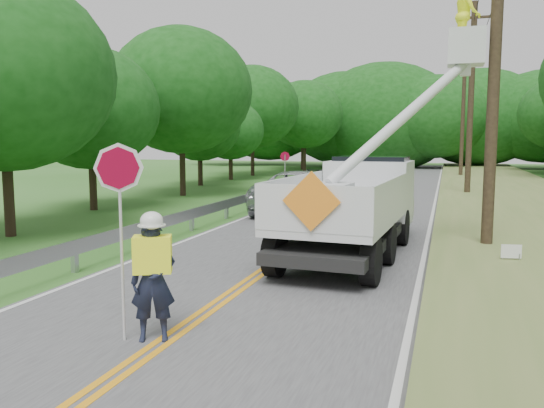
% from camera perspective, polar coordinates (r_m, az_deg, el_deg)
% --- Properties ---
extents(ground, '(140.00, 140.00, 0.00)m').
position_cam_1_polar(ground, '(7.92, -13.95, -15.80)').
color(ground, '#2B621C').
rests_on(ground, ground).
extents(road, '(7.20, 96.00, 0.03)m').
position_cam_1_polar(road, '(20.78, 6.77, -1.63)').
color(road, '#474749').
rests_on(road, ground).
extents(guardrail, '(0.18, 48.00, 0.77)m').
position_cam_1_polar(guardrail, '(22.67, -2.78, 0.49)').
color(guardrail, '#A3A8AB').
rests_on(guardrail, ground).
extents(utility_poles, '(1.60, 43.30, 10.00)m').
position_cam_1_polar(utility_poles, '(23.34, 20.86, 11.84)').
color(utility_poles, black).
rests_on(utility_poles, ground).
extents(tall_grass_verge, '(7.00, 96.00, 0.30)m').
position_cam_1_polar(tall_grass_verge, '(20.64, 26.52, -1.96)').
color(tall_grass_verge, olive).
rests_on(tall_grass_verge, ground).
extents(treeline_left, '(10.26, 53.17, 9.32)m').
position_cam_1_polar(treeline_left, '(38.51, -4.10, 9.98)').
color(treeline_left, '#332319').
rests_on(treeline_left, ground).
extents(treeline_horizon, '(57.35, 15.27, 12.47)m').
position_cam_1_polar(treeline_horizon, '(62.34, 16.81, 8.71)').
color(treeline_horizon, '#124711').
rests_on(treeline_horizon, ground).
extents(flagger, '(1.08, 0.75, 2.95)m').
position_cam_1_polar(flagger, '(8.30, -12.49, -6.95)').
color(flagger, '#191E33').
rests_on(flagger, road).
extents(bucket_truck, '(4.55, 7.34, 7.01)m').
position_cam_1_polar(bucket_truck, '(15.03, 9.85, 1.20)').
color(bucket_truck, black).
rests_on(bucket_truck, road).
extents(suv_silver, '(3.09, 6.37, 1.75)m').
position_cam_1_polar(suv_silver, '(22.54, 3.26, 1.31)').
color(suv_silver, '#BABCC3').
rests_on(suv_silver, road).
extents(suv_darkgrey, '(3.29, 5.30, 1.43)m').
position_cam_1_polar(suv_darkgrey, '(32.13, 7.16, 2.60)').
color(suv_darkgrey, '#34373B').
rests_on(suv_darkgrey, road).
extents(stop_sign_permanent, '(0.49, 0.22, 2.41)m').
position_cam_1_polar(stop_sign_permanent, '(28.84, 1.37, 3.89)').
color(stop_sign_permanent, '#A3A8AB').
rests_on(stop_sign_permanent, ground).
extents(yard_sign, '(0.45, 0.11, 0.65)m').
position_cam_1_polar(yard_sign, '(13.54, 23.82, -4.70)').
color(yard_sign, white).
rests_on(yard_sign, ground).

